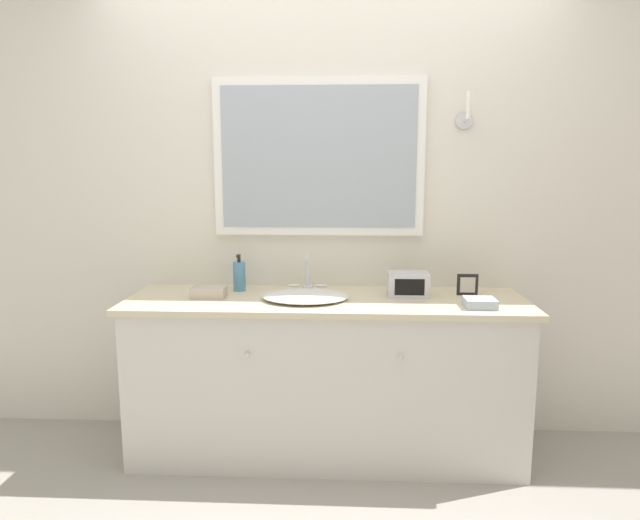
# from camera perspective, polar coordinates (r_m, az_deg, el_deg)

# --- Properties ---
(ground_plane) EXTENTS (14.00, 14.00, 0.00)m
(ground_plane) POSITION_cam_1_polar(r_m,az_deg,el_deg) (2.95, 0.31, -21.65)
(ground_plane) COLOR #9E998E
(wall_back) EXTENTS (8.00, 0.18, 2.55)m
(wall_back) POSITION_cam_1_polar(r_m,az_deg,el_deg) (3.21, 0.85, 5.20)
(wall_back) COLOR silver
(wall_back) RESTS_ON ground_plane
(vanity_counter) EXTENTS (2.06, 0.62, 0.84)m
(vanity_counter) POSITION_cam_1_polar(r_m,az_deg,el_deg) (3.07, 0.61, -11.53)
(vanity_counter) COLOR beige
(vanity_counter) RESTS_ON ground_plane
(sink_basin) EXTENTS (0.44, 0.40, 0.20)m
(sink_basin) POSITION_cam_1_polar(r_m,az_deg,el_deg) (2.92, -1.49, -3.56)
(sink_basin) COLOR white
(sink_basin) RESTS_ON vanity_counter
(soap_bottle) EXTENTS (0.07, 0.07, 0.20)m
(soap_bottle) POSITION_cam_1_polar(r_m,az_deg,el_deg) (3.14, -8.08, -1.58)
(soap_bottle) COLOR teal
(soap_bottle) RESTS_ON vanity_counter
(appliance_box) EXTENTS (0.21, 0.14, 0.13)m
(appliance_box) POSITION_cam_1_polar(r_m,az_deg,el_deg) (3.01, 8.82, -2.43)
(appliance_box) COLOR #BCBCC1
(appliance_box) RESTS_ON vanity_counter
(picture_frame) EXTENTS (0.11, 0.01, 0.11)m
(picture_frame) POSITION_cam_1_polar(r_m,az_deg,el_deg) (3.10, 14.53, -2.40)
(picture_frame) COLOR black
(picture_frame) RESTS_ON vanity_counter
(hand_towel_near_sink) EXTENTS (0.17, 0.12, 0.05)m
(hand_towel_near_sink) POSITION_cam_1_polar(r_m,az_deg,el_deg) (3.01, -11.05, -3.17)
(hand_towel_near_sink) COLOR #B7A899
(hand_towel_near_sink) RESTS_ON vanity_counter
(hand_towel_far_corner) EXTENTS (0.15, 0.14, 0.04)m
(hand_towel_far_corner) POSITION_cam_1_polar(r_m,az_deg,el_deg) (2.86, 15.70, -4.15)
(hand_towel_far_corner) COLOR #A8B7C6
(hand_towel_far_corner) RESTS_ON vanity_counter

